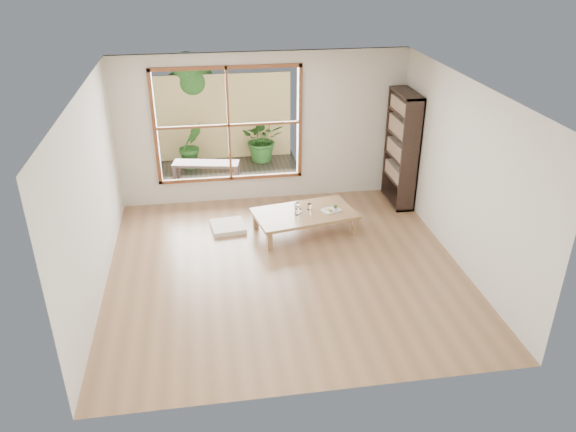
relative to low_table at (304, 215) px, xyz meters
name	(u,v)px	position (x,y,z in m)	size (l,w,h in m)	color
ground	(285,267)	(-0.47, -1.03, -0.30)	(5.00, 5.00, 0.00)	#98704C
low_table	(304,215)	(0.00, 0.00, 0.00)	(1.71, 1.16, 0.34)	#977849
floor_cushion	(228,226)	(-1.21, 0.28, -0.26)	(0.53, 0.53, 0.08)	silver
bookshelf	(402,149)	(1.85, 0.87, 0.69)	(0.32, 0.89, 1.98)	#30211A
glass_tall	(297,211)	(-0.13, -0.07, 0.11)	(0.07, 0.07, 0.13)	silver
glass_mid	(309,207)	(0.09, 0.09, 0.09)	(0.07, 0.07, 0.10)	silver
glass_short	(297,206)	(-0.10, 0.16, 0.09)	(0.08, 0.08, 0.10)	silver
glass_small	(300,211)	(-0.08, -0.01, 0.08)	(0.05, 0.05, 0.07)	silver
food_tray	(332,209)	(0.45, 0.00, 0.06)	(0.33, 0.28, 0.09)	white
deck	(228,176)	(-1.07, 2.53, -0.30)	(2.80, 2.00, 0.05)	#332C25
garden_bench	(206,165)	(-1.50, 2.24, 0.06)	(1.29, 0.60, 0.39)	#30211A
bamboo_fence	(223,117)	(-1.07, 3.53, 0.60)	(2.80, 0.06, 1.80)	#D9BA6F
shrub_right	(263,139)	(-0.29, 3.22, 0.20)	(0.85, 0.74, 0.95)	#2D5F23
shrub_left	(191,145)	(-1.76, 3.06, 0.19)	(0.52, 0.42, 0.94)	#2D5F23
garden_tree	(188,80)	(-1.75, 3.83, 1.32)	(1.04, 0.85, 2.22)	#4C3D2D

